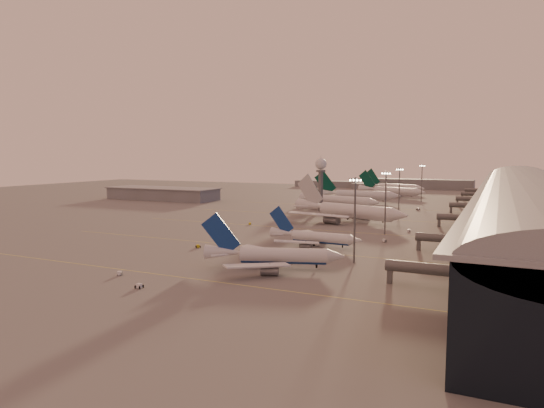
% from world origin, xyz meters
% --- Properties ---
extents(ground, '(700.00, 700.00, 0.00)m').
position_xyz_m(ground, '(0.00, 0.00, 0.00)').
color(ground, '#605D5D').
rests_on(ground, ground).
extents(taxiway_markings, '(180.00, 185.25, 0.02)m').
position_xyz_m(taxiway_markings, '(30.00, 56.00, 0.01)').
color(taxiway_markings, '#F1E755').
rests_on(taxiway_markings, ground).
extents(terminal, '(57.00, 362.00, 23.04)m').
position_xyz_m(terminal, '(107.88, 110.09, 10.52)').
color(terminal, black).
rests_on(terminal, ground).
extents(hangar, '(82.00, 27.00, 8.50)m').
position_xyz_m(hangar, '(-120.00, 140.00, 4.32)').
color(hangar, slate).
rests_on(hangar, ground).
extents(radar_tower, '(6.40, 6.40, 31.10)m').
position_xyz_m(radar_tower, '(5.00, 120.00, 20.95)').
color(radar_tower, '#56585D').
rests_on(radar_tower, ground).
extents(mast_a, '(3.60, 0.56, 25.00)m').
position_xyz_m(mast_a, '(58.00, 0.00, 13.74)').
color(mast_a, '#56585D').
rests_on(mast_a, ground).
extents(mast_b, '(3.60, 0.56, 25.00)m').
position_xyz_m(mast_b, '(55.00, 55.00, 13.74)').
color(mast_b, '#56585D').
rests_on(mast_b, ground).
extents(mast_c, '(3.60, 0.56, 25.00)m').
position_xyz_m(mast_c, '(50.00, 110.00, 13.74)').
color(mast_c, '#56585D').
rests_on(mast_c, ground).
extents(mast_d, '(3.60, 0.56, 25.00)m').
position_xyz_m(mast_d, '(48.00, 200.00, 13.74)').
color(mast_d, '#56585D').
rests_on(mast_d, ground).
extents(distant_horizon, '(165.00, 37.50, 9.00)m').
position_xyz_m(distant_horizon, '(2.62, 325.14, 3.89)').
color(distant_horizon, slate).
rests_on(distant_horizon, ground).
extents(narrowbody_near, '(38.12, 29.90, 15.47)m').
position_xyz_m(narrowbody_near, '(39.93, -16.51, 3.13)').
color(narrowbody_near, silver).
rests_on(narrowbody_near, ground).
extents(narrowbody_mid, '(34.23, 27.28, 13.37)m').
position_xyz_m(narrowbody_mid, '(38.62, 19.30, 2.71)').
color(narrowbody_mid, silver).
rests_on(narrowbody_mid, ground).
extents(widebody_white, '(60.16, 47.40, 22.02)m').
position_xyz_m(widebody_white, '(31.52, 84.93, 3.82)').
color(widebody_white, silver).
rests_on(widebody_white, ground).
extents(greentail_a, '(52.85, 42.23, 19.46)m').
position_xyz_m(greentail_a, '(9.60, 138.82, 3.44)').
color(greentail_a, silver).
rests_on(greentail_a, ground).
extents(greentail_b, '(57.86, 46.65, 21.01)m').
position_xyz_m(greentail_b, '(9.98, 178.15, 3.71)').
color(greentail_b, silver).
rests_on(greentail_b, ground).
extents(greentail_c, '(53.19, 42.35, 19.85)m').
position_xyz_m(greentail_c, '(22.13, 228.49, 3.51)').
color(greentail_c, silver).
rests_on(greentail_c, ground).
extents(greentail_d, '(53.02, 42.10, 20.05)m').
position_xyz_m(greentail_d, '(16.00, 270.19, 3.54)').
color(greentail_d, silver).
rests_on(greentail_d, ground).
extents(gsv_truck_a, '(5.80, 3.84, 2.21)m').
position_xyz_m(gsv_truck_a, '(7.05, -40.12, 1.12)').
color(gsv_truck_a, white).
rests_on(gsv_truck_a, ground).
extents(gsv_tug_near, '(2.19, 3.57, 1.01)m').
position_xyz_m(gsv_tug_near, '(19.57, -47.78, 0.52)').
color(gsv_tug_near, white).
rests_on(gsv_tug_near, ground).
extents(gsv_catering_a, '(5.29, 3.98, 3.97)m').
position_xyz_m(gsv_catering_a, '(69.13, -0.51, 1.99)').
color(gsv_catering_a, white).
rests_on(gsv_catering_a, ground).
extents(gsv_tug_mid, '(3.91, 3.84, 0.98)m').
position_xyz_m(gsv_tug_mid, '(3.81, 0.21, 0.50)').
color(gsv_tug_mid, yellow).
rests_on(gsv_tug_mid, ground).
extents(gsv_truck_b, '(6.24, 4.17, 2.37)m').
position_xyz_m(gsv_truck_b, '(59.02, 37.54, 1.21)').
color(gsv_truck_b, white).
rests_on(gsv_truck_b, ground).
extents(gsv_truck_c, '(5.39, 3.23, 2.05)m').
position_xyz_m(gsv_truck_c, '(-5.44, 56.07, 1.05)').
color(gsv_truck_c, yellow).
rests_on(gsv_truck_c, ground).
extents(gsv_catering_b, '(5.02, 3.74, 3.77)m').
position_xyz_m(gsv_catering_b, '(62.57, 66.22, 1.88)').
color(gsv_catering_b, white).
rests_on(gsv_catering_b, ground).
extents(gsv_tug_far, '(4.03, 3.73, 0.99)m').
position_xyz_m(gsv_tug_far, '(11.45, 108.36, 0.51)').
color(gsv_tug_far, white).
rests_on(gsv_tug_far, ground).
extents(gsv_tug_hangar, '(4.49, 3.94, 1.10)m').
position_xyz_m(gsv_tug_hangar, '(53.87, 147.99, 0.57)').
color(gsv_tug_hangar, white).
rests_on(gsv_tug_hangar, ground).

